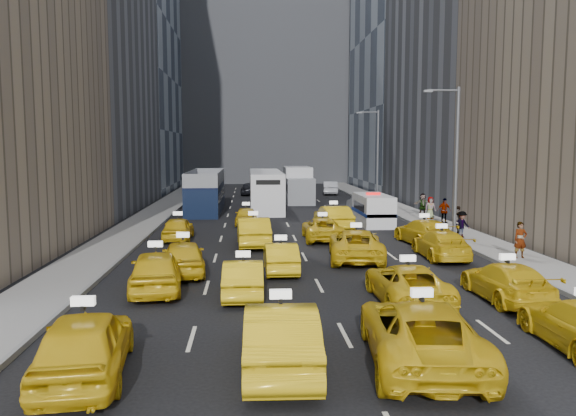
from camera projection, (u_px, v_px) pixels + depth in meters
The scene contains 41 objects.
ground at pixel (326, 299), 20.60m from camera, with size 160.00×160.00×0.00m, color black.
sidewalk_west at pixel (152, 216), 44.64m from camera, with size 3.00×90.00×0.15m, color gray.
sidewalk_east at pixel (410, 214), 46.13m from camera, with size 3.00×90.00×0.15m, color gray.
curb_west at pixel (170, 216), 44.74m from camera, with size 0.15×90.00×0.18m, color slate.
curb_east at pixel (393, 214), 46.02m from camera, with size 0.15×90.00×0.18m, color slate.
building_west_far at pixel (106, 24), 70.45m from camera, with size 16.00×22.00×42.00m, color #2D3847.
building_backdrop at pixel (265, 57), 89.86m from camera, with size 30.00×12.00×40.00m, color slate.
streetlight_near at pixel (454, 158), 32.62m from camera, with size 2.15×0.22×9.00m.
streetlight_far at pixel (376, 154), 52.46m from camera, with size 2.15×0.22×9.00m.
taxi_0 at pixel (85, 344), 13.46m from camera, with size 1.98×4.91×1.67m, color gold.
taxi_1 at pixel (281, 335), 14.07m from camera, with size 1.78×5.10×1.68m, color gold.
taxi_2 at pixel (421, 332), 14.39m from camera, with size 2.71×5.89×1.64m, color gold.
taxi_4 at pixel (156, 271), 21.57m from camera, with size 1.93×4.81×1.64m, color gold.
taxi_5 at pixel (243, 278), 20.91m from camera, with size 1.46×4.19×1.38m, color gold.
taxi_6 at pixel (407, 283), 20.11m from camera, with size 2.29×4.96×1.38m, color gold.
taxi_7 at pixel (506, 282), 20.30m from camera, with size 1.95×4.80×1.39m, color gold.
taxi_8 at pixel (183, 257), 24.52m from camera, with size 1.81×4.49×1.53m, color gold.
taxi_9 at pixel (281, 257), 24.97m from camera, with size 1.42×4.06×1.34m, color gold.
taxi_10 at pixel (356, 245), 27.64m from camera, with size 2.53×5.49×1.53m, color gold.
taxi_11 at pixel (441, 244), 28.10m from camera, with size 1.98×4.87×1.41m, color gold.
taxi_12 at pixel (178, 229), 33.59m from camera, with size 1.65×4.10×1.40m, color gold.
taxi_13 at pixel (253, 232), 31.59m from camera, with size 1.74×4.99×1.64m, color gold.
taxi_14 at pixel (322, 229), 33.68m from camera, with size 2.23×4.83×1.34m, color gold.
taxi_15 at pixel (424, 232), 32.07m from camera, with size 2.05×5.03×1.46m, color gold.
taxi_16 at pixel (246, 216), 40.16m from camera, with size 1.56×3.88×1.32m, color gold.
taxi_17 at pixel (333, 218), 37.89m from camera, with size 1.72×4.94×1.63m, color gold.
nypd_van at pixel (373, 210), 40.36m from camera, with size 2.70×5.61×2.32m.
double_decker at pixel (206, 191), 48.94m from camera, with size 2.80×11.95×3.47m.
city_bus at pixel (266, 190), 50.82m from camera, with size 3.66×13.34×3.41m.
box_truck at pixel (298, 185), 56.96m from camera, with size 3.59×8.05×3.56m.
misc_car_0 at pixel (363, 204), 46.98m from camera, with size 1.70×4.86×1.60m, color #9FA2A6.
misc_car_1 at pixel (206, 192), 59.56m from camera, with size 2.78×6.04×1.68m, color black.
misc_car_2 at pixel (283, 188), 66.34m from camera, with size 2.17×5.35×1.55m, color slate.
misc_car_3 at pixel (250, 188), 65.53m from camera, with size 1.83×4.55×1.55m, color black.
misc_car_4 at pixel (330, 188), 66.61m from camera, with size 1.64×4.70×1.55m, color #ABADB3.
pedestrian_0 at pixel (520, 240), 27.39m from camera, with size 0.65×0.43×1.78m, color gray.
pedestrian_1 at pixel (458, 222), 33.84m from camera, with size 0.91×0.50×1.87m, color gray.
pedestrian_2 at pixel (462, 224), 33.64m from camera, with size 1.02×0.42×1.59m, color gray.
pedestrian_3 at pixel (444, 211), 39.99m from camera, with size 1.05×0.48×1.79m, color gray.
pedestrian_4 at pixel (430, 208), 42.54m from camera, with size 0.82×0.45×1.68m, color gray.
pedestrian_5 at pixel (423, 204), 44.88m from camera, with size 1.61×0.46×1.74m, color gray.
Camera 1 is at (-2.82, -19.97, 5.53)m, focal length 35.00 mm.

